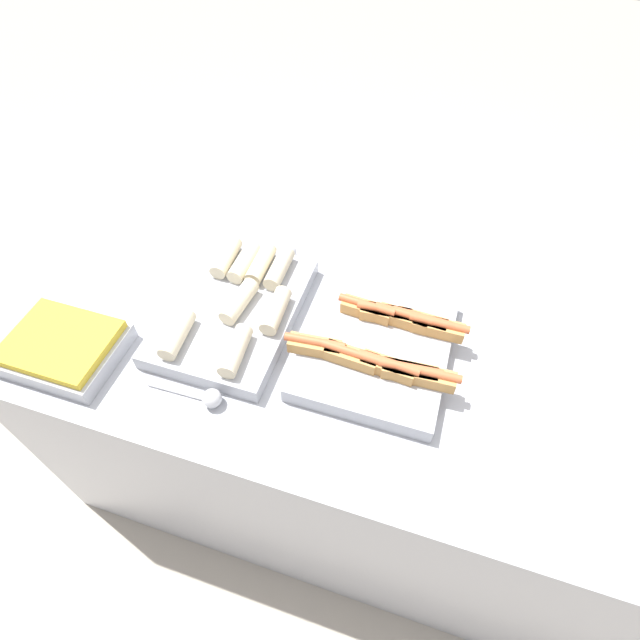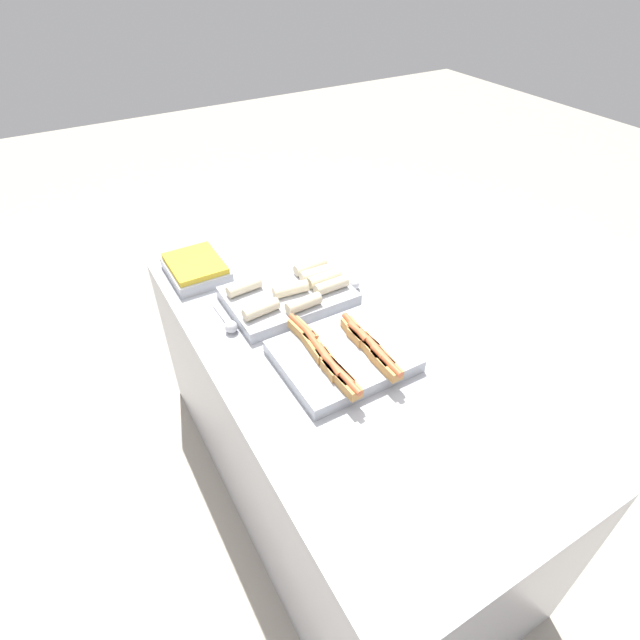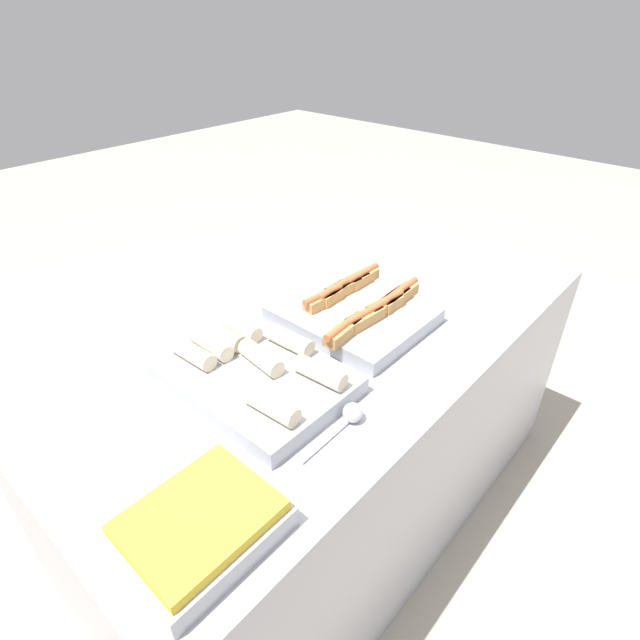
{
  "view_description": "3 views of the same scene",
  "coord_description": "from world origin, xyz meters",
  "px_view_note": "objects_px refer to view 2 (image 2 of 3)",
  "views": [
    {
      "loc": [
        0.16,
        -0.8,
        1.96
      ],
      "look_at": [
        -0.09,
        0.0,
        0.94
      ],
      "focal_mm": 28.0,
      "sensor_mm": 36.0,
      "label": 1
    },
    {
      "loc": [
        1.14,
        -0.71,
        2.09
      ],
      "look_at": [
        -0.09,
        0.0,
        0.94
      ],
      "focal_mm": 28.0,
      "sensor_mm": 36.0,
      "label": 2
    },
    {
      "loc": [
        -1.0,
        -0.81,
        1.73
      ],
      "look_at": [
        -0.09,
        0.0,
        0.94
      ],
      "focal_mm": 28.0,
      "sensor_mm": 36.0,
      "label": 3
    }
  ],
  "objects_px": {
    "tray_hotdogs": "(344,355)",
    "serving_spoon_far": "(352,283)",
    "tray_wraps": "(291,294)",
    "serving_spoon_near": "(230,326)",
    "tray_side_front": "(196,268)"
  },
  "relations": [
    {
      "from": "tray_side_front",
      "to": "tray_hotdogs",
      "type": "bearing_deg",
      "value": 18.28
    },
    {
      "from": "tray_hotdogs",
      "to": "serving_spoon_far",
      "type": "bearing_deg",
      "value": 143.15
    },
    {
      "from": "tray_hotdogs",
      "to": "serving_spoon_near",
      "type": "distance_m",
      "value": 0.46
    },
    {
      "from": "tray_hotdogs",
      "to": "serving_spoon_far",
      "type": "distance_m",
      "value": 0.46
    },
    {
      "from": "tray_hotdogs",
      "to": "serving_spoon_far",
      "type": "height_order",
      "value": "tray_hotdogs"
    },
    {
      "from": "tray_wraps",
      "to": "tray_hotdogs",
      "type": "bearing_deg",
      "value": -1.18
    },
    {
      "from": "tray_wraps",
      "to": "serving_spoon_near",
      "type": "relative_size",
      "value": 2.36
    },
    {
      "from": "serving_spoon_near",
      "to": "serving_spoon_far",
      "type": "distance_m",
      "value": 0.56
    },
    {
      "from": "serving_spoon_far",
      "to": "tray_wraps",
      "type": "bearing_deg",
      "value": -100.34
    },
    {
      "from": "tray_wraps",
      "to": "serving_spoon_far",
      "type": "height_order",
      "value": "tray_wraps"
    },
    {
      "from": "tray_hotdogs",
      "to": "tray_side_front",
      "type": "bearing_deg",
      "value": -161.72
    },
    {
      "from": "tray_wraps",
      "to": "serving_spoon_near",
      "type": "height_order",
      "value": "tray_wraps"
    },
    {
      "from": "serving_spoon_near",
      "to": "tray_hotdogs",
      "type": "bearing_deg",
      "value": 36.93
    },
    {
      "from": "tray_side_front",
      "to": "serving_spoon_near",
      "type": "relative_size",
      "value": 1.39
    },
    {
      "from": "serving_spoon_near",
      "to": "tray_side_front",
      "type": "bearing_deg",
      "value": 177.94
    }
  ]
}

